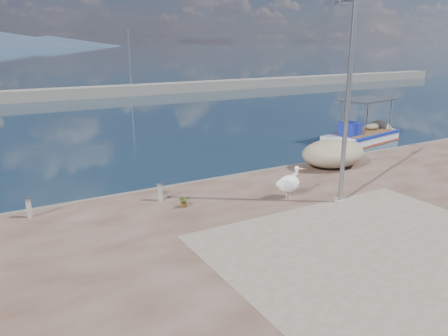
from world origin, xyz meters
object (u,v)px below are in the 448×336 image
lamp_post (346,112)px  bollard_near (160,191)px  boat_right (364,138)px  pelican (289,183)px

lamp_post → bollard_near: 7.16m
lamp_post → bollard_near: (-5.60, 3.35, -2.93)m
boat_right → bollard_near: bearing=-172.9°
boat_right → bollard_near: size_ratio=10.04×
lamp_post → bollard_near: lamp_post is taller
boat_right → pelican: (-11.39, -7.00, 0.82)m
boat_right → lamp_post: size_ratio=0.98×
lamp_post → bollard_near: size_ratio=10.28×
boat_right → lamp_post: (-10.07, -8.28, 3.55)m
pelican → boat_right: bearing=38.5°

